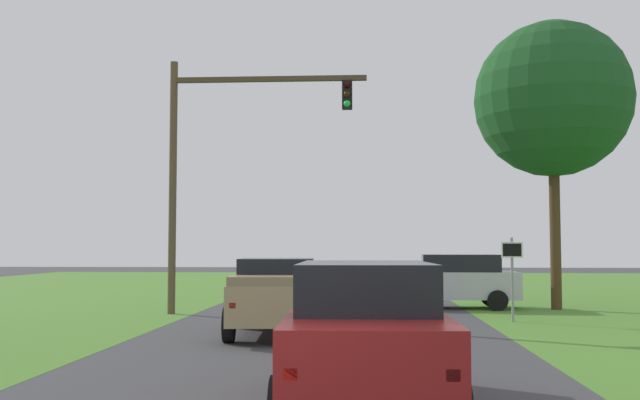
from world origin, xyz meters
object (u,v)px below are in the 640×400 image
object	(u,v)px
pickup_truck_lead	(277,295)
keep_moving_sign	(512,268)
red_suv_near	(365,333)
oak_tree_right	(553,100)
crossing_suv_far	(456,280)
traffic_light	(220,150)

from	to	relation	value
pickup_truck_lead	keep_moving_sign	xyz separation A→B (m)	(6.28, 3.49, 0.56)
red_suv_near	keep_moving_sign	xyz separation A→B (m)	(4.15, 11.63, 0.52)
red_suv_near	pickup_truck_lead	size ratio (longest dim) A/B	0.98
oak_tree_right	crossing_suv_far	bearing A→B (deg)	173.12
keep_moving_sign	oak_tree_right	bearing A→B (deg)	61.76
keep_moving_sign	crossing_suv_far	xyz separation A→B (m)	(-1.04, 4.65, -0.56)
red_suv_near	pickup_truck_lead	distance (m)	8.41
red_suv_near	keep_moving_sign	world-z (taller)	keep_moving_sign
pickup_truck_lead	traffic_light	bearing A→B (deg)	114.84
pickup_truck_lead	keep_moving_sign	bearing A→B (deg)	29.09
red_suv_near	keep_moving_sign	bearing A→B (deg)	70.35
red_suv_near	traffic_light	size ratio (longest dim) A/B	0.60
traffic_light	red_suv_near	bearing A→B (deg)	-71.17
keep_moving_sign	pickup_truck_lead	bearing A→B (deg)	-150.91
oak_tree_right	keep_moving_sign	bearing A→B (deg)	-118.24
traffic_light	keep_moving_sign	size ratio (longest dim) A/B	3.39
keep_moving_sign	oak_tree_right	world-z (taller)	oak_tree_right
red_suv_near	crossing_suv_far	world-z (taller)	red_suv_near
traffic_light	crossing_suv_far	size ratio (longest dim) A/B	1.83
traffic_light	crossing_suv_far	xyz separation A→B (m)	(7.72, 2.78, -4.25)
red_suv_near	keep_moving_sign	distance (m)	12.36
pickup_truck_lead	crossing_suv_far	distance (m)	9.68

